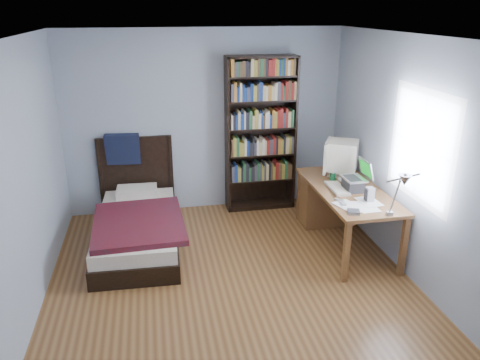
% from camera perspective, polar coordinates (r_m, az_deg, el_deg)
% --- Properties ---
extents(room, '(4.20, 4.24, 2.50)m').
position_cam_1_polar(room, '(4.50, -0.73, 0.99)').
color(room, brown).
rests_on(room, ground).
extents(desk, '(0.75, 1.68, 0.73)m').
position_cam_1_polar(desk, '(6.17, 11.10, -2.16)').
color(desk, brown).
rests_on(desk, floor).
extents(crt_monitor, '(0.55, 0.50, 0.46)m').
position_cam_1_polar(crt_monitor, '(5.99, 12.10, 2.89)').
color(crt_monitor, beige).
rests_on(crt_monitor, desk).
extents(laptop, '(0.30, 0.30, 0.37)m').
position_cam_1_polar(laptop, '(5.59, 13.83, -0.21)').
color(laptop, '#2D2D30').
rests_on(laptop, desk).
extents(desk_lamp, '(0.23, 0.52, 0.61)m').
position_cam_1_polar(desk_lamp, '(4.54, 19.22, -0.45)').
color(desk_lamp, '#99999E').
rests_on(desk_lamp, desk).
extents(keyboard, '(0.18, 0.44, 0.04)m').
position_cam_1_polar(keyboard, '(5.60, 11.75, -1.01)').
color(keyboard, '#BDB49E').
rests_on(keyboard, desk).
extents(speaker, '(0.09, 0.09, 0.16)m').
position_cam_1_polar(speaker, '(5.32, 15.53, -1.72)').
color(speaker, gray).
rests_on(speaker, desk).
extents(soda_can, '(0.06, 0.06, 0.12)m').
position_cam_1_polar(soda_can, '(5.83, 11.23, 0.35)').
color(soda_can, '#073718').
rests_on(soda_can, desk).
extents(mouse, '(0.06, 0.10, 0.04)m').
position_cam_1_polar(mouse, '(5.88, 12.12, 0.05)').
color(mouse, silver).
rests_on(mouse, desk).
extents(phone_silver, '(0.09, 0.12, 0.02)m').
position_cam_1_polar(phone_silver, '(5.28, 11.96, -2.39)').
color(phone_silver, silver).
rests_on(phone_silver, desk).
extents(phone_grey, '(0.06, 0.10, 0.02)m').
position_cam_1_polar(phone_grey, '(5.19, 12.45, -2.84)').
color(phone_grey, gray).
rests_on(phone_grey, desk).
extents(external_drive, '(0.16, 0.16, 0.03)m').
position_cam_1_polar(external_drive, '(5.01, 13.67, -3.80)').
color(external_drive, gray).
rests_on(external_drive, desk).
extents(bookshelf, '(0.97, 0.30, 2.15)m').
position_cam_1_polar(bookshelf, '(6.51, 2.54, 5.55)').
color(bookshelf, black).
rests_on(bookshelf, floor).
extents(bed, '(1.06, 2.05, 1.16)m').
position_cam_1_polar(bed, '(5.88, -12.40, -5.14)').
color(bed, black).
rests_on(bed, floor).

